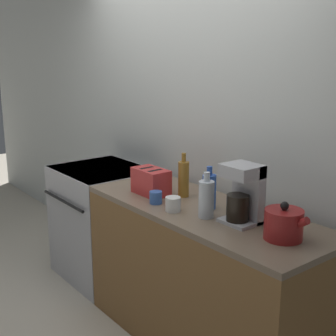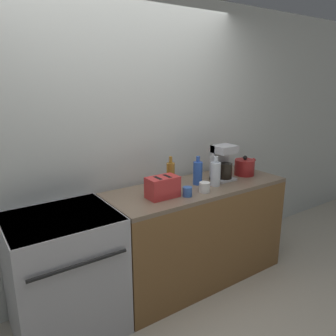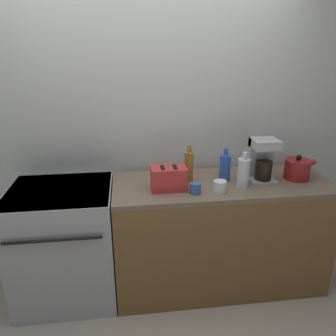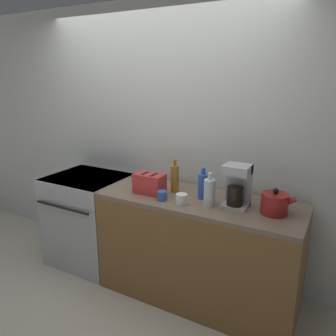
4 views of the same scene
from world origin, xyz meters
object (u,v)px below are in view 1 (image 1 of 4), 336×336
object	(u,v)px
bottle_blue	(209,191)
cup_white	(173,204)
toaster	(151,181)
bottle_clear	(206,199)
coffee_maker	(244,193)
bottle_amber	(184,178)
stove	(104,221)
kettle	(284,224)
cup_blue	(156,197)

from	to	relation	value
bottle_blue	cup_white	distance (m)	0.24
toaster	bottle_clear	size ratio (longest dim) A/B	0.97
coffee_maker	bottle_amber	size ratio (longest dim) A/B	1.15
stove	kettle	xyz separation A→B (m)	(1.85, -0.01, 0.54)
bottle_clear	cup_white	xyz separation A→B (m)	(-0.20, -0.08, -0.07)
cup_white	kettle	bearing A→B (deg)	14.59
toaster	bottle_blue	size ratio (longest dim) A/B	0.99
stove	bottle_clear	bearing A→B (deg)	-4.46
coffee_maker	bottle_amber	bearing A→B (deg)	175.41
bottle_clear	coffee_maker	bearing A→B (deg)	30.09
bottle_clear	toaster	bearing A→B (deg)	178.38
toaster	bottle_blue	bearing A→B (deg)	13.06
toaster	cup_white	xyz separation A→B (m)	(0.36, -0.10, -0.04)
stove	cup_white	size ratio (longest dim) A/B	10.21
cup_blue	kettle	bearing A→B (deg)	11.26
bottle_amber	bottle_clear	world-z (taller)	bottle_amber
bottle_clear	bottle_amber	bearing A→B (deg)	158.37
kettle	toaster	size ratio (longest dim) A/B	0.96
kettle	toaster	distance (m)	1.04
stove	cup_blue	distance (m)	1.12
toaster	cup_blue	world-z (taller)	toaster
bottle_blue	cup_blue	xyz separation A→B (m)	(-0.27, -0.20, -0.07)
toaster	coffee_maker	distance (m)	0.76
kettle	coffee_maker	size ratio (longest dim) A/B	0.74
coffee_maker	cup_blue	world-z (taller)	coffee_maker
cup_white	coffee_maker	bearing A→B (deg)	26.48
kettle	bottle_clear	xyz separation A→B (m)	(-0.48, -0.09, 0.03)
coffee_maker	kettle	bearing A→B (deg)	-2.83
toaster	bottle_blue	world-z (taller)	bottle_blue
bottle_blue	coffee_maker	bearing A→B (deg)	-2.79
kettle	cup_blue	bearing A→B (deg)	-168.74
toaster	cup_blue	bearing A→B (deg)	-27.59
kettle	bottle_amber	xyz separation A→B (m)	(-0.87, 0.06, 0.04)
stove	coffee_maker	distance (m)	1.68
coffee_maker	cup_blue	distance (m)	0.61
cup_white	cup_blue	bearing A→B (deg)	178.20
kettle	bottle_blue	bearing A→B (deg)	177.19
toaster	bottle_amber	size ratio (longest dim) A/B	0.89
bottle_amber	bottle_clear	xyz separation A→B (m)	(0.39, -0.15, -0.01)
bottle_amber	cup_white	world-z (taller)	bottle_amber
bottle_amber	cup_white	bearing A→B (deg)	-51.92
bottle_amber	cup_white	size ratio (longest dim) A/B	3.18
stove	toaster	world-z (taller)	toaster
bottle_blue	cup_white	size ratio (longest dim) A/B	2.86
bottle_clear	cup_white	size ratio (longest dim) A/B	2.92
coffee_maker	stove	bearing A→B (deg)	-179.99
toaster	bottle_amber	xyz separation A→B (m)	(0.18, 0.14, 0.04)
bottle_clear	kettle	bearing A→B (deg)	10.90
coffee_maker	bottle_clear	distance (m)	0.22
stove	toaster	bearing A→B (deg)	-6.42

